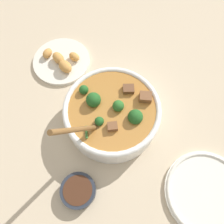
% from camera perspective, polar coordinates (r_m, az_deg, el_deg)
% --- Properties ---
extents(ground_plane, '(4.00, 4.00, 0.00)m').
position_cam_1_polar(ground_plane, '(0.69, 0.00, -1.90)').
color(ground_plane, '#C6B293').
extents(stew_bowl, '(0.28, 0.32, 0.27)m').
position_cam_1_polar(stew_bowl, '(0.64, -0.01, -0.20)').
color(stew_bowl, white).
rests_on(stew_bowl, ground_plane).
extents(condiment_bowl, '(0.09, 0.09, 0.03)m').
position_cam_1_polar(condiment_bowl, '(0.63, -8.80, -19.61)').
color(condiment_bowl, '#232833').
rests_on(condiment_bowl, ground_plane).
extents(empty_plate, '(0.23, 0.23, 0.02)m').
position_cam_1_polar(empty_plate, '(0.68, 23.54, -18.77)').
color(empty_plate, silver).
rests_on(empty_plate, ground_plane).
extents(food_plate, '(0.20, 0.20, 0.05)m').
position_cam_1_polar(food_plate, '(0.81, -13.00, 12.91)').
color(food_plate, silver).
rests_on(food_plate, ground_plane).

